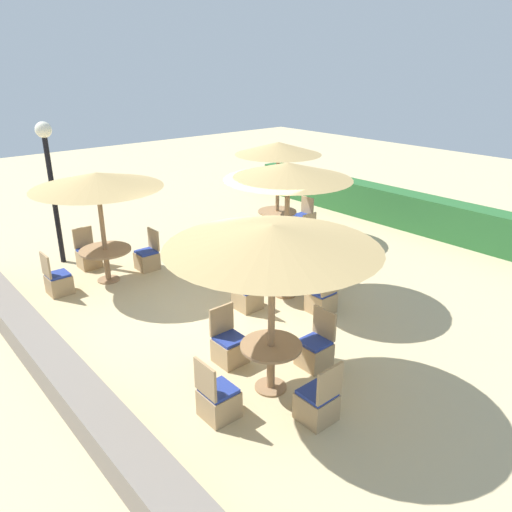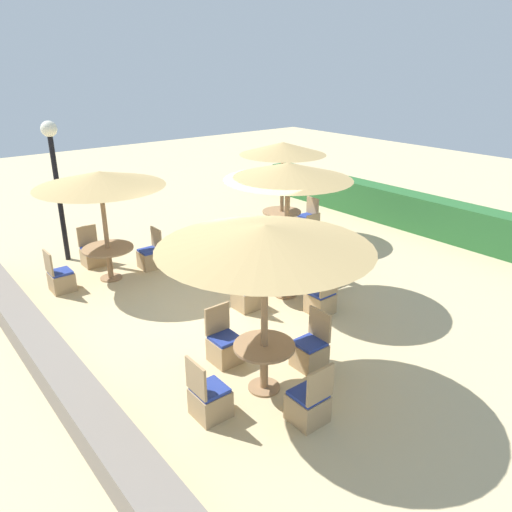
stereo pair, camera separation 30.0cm
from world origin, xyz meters
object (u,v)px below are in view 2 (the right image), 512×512
(patio_chair_front_left_west, at_px, (92,254))
(patio_chair_center_north, at_px, (320,271))
(patio_chair_front_right_west, at_px, (225,347))
(round_table_back_left, at_px, (282,217))
(round_table_front_right, at_px, (264,356))
(parasol_center, at_px, (288,172))
(parasol_back_left, at_px, (283,149))
(patio_chair_center_east, at_px, (321,300))
(round_table_front_left, at_px, (108,254))
(patio_chair_back_left_north, at_px, (307,221))
(patio_chair_front_right_east, at_px, (309,405))
(parasol_front_right, at_px, (265,237))
(round_table_center, at_px, (286,270))
(patio_chair_front_left_north, at_px, (150,257))
(lamp_post, at_px, (54,164))
(patio_chair_back_left_east, at_px, (307,237))
(patio_chair_front_right_south, at_px, (209,399))
(patio_chair_front_right_north, at_px, (310,352))
(patio_chair_center_south, at_px, (246,296))
(patio_chair_center_west, at_px, (256,268))
(parasol_front_left, at_px, (100,179))
(patio_chair_front_left_south, at_px, (61,279))

(patio_chair_front_left_west, relative_size, patio_chair_center_north, 1.00)
(patio_chair_front_right_west, bearing_deg, round_table_back_left, -139.71)
(round_table_front_right, distance_m, parasol_center, 3.81)
(round_table_back_left, bearing_deg, patio_chair_front_left_west, -104.61)
(parasol_back_left, height_order, patio_chair_center_north, parasol_back_left)
(round_table_front_right, distance_m, patio_chair_front_left_west, 6.27)
(patio_chair_front_left_west, xyz_separation_m, patio_chair_center_east, (5.10, 2.51, 0.00))
(round_table_front_left, relative_size, patio_chair_back_left_north, 1.19)
(patio_chair_front_right_east, height_order, parasol_center, parasol_center)
(parasol_front_right, height_order, round_table_center, parasol_front_right)
(patio_chair_front_left_north, relative_size, patio_chair_back_left_north, 1.00)
(lamp_post, distance_m, round_table_back_left, 5.86)
(patio_chair_front_left_north, height_order, patio_chair_center_north, same)
(patio_chair_back_left_east, relative_size, parasol_center, 0.34)
(patio_chair_front_right_south, xyz_separation_m, parasol_center, (-2.18, 3.34, 2.33))
(round_table_front_left, xyz_separation_m, patio_chair_center_east, (4.08, 2.51, -0.33))
(patio_chair_front_left_west, bearing_deg, parasol_center, 121.52)
(patio_chair_front_right_north, distance_m, patio_chair_back_left_north, 6.86)
(round_table_center, bearing_deg, patio_chair_front_right_south, -56.82)
(lamp_post, height_order, patio_chair_back_left_east, lamp_post)
(patio_chair_front_right_north, bearing_deg, patio_chair_front_right_south, 90.08)
(patio_chair_back_left_north, height_order, parasol_center, parasol_center)
(patio_chair_front_right_south, bearing_deg, round_table_front_right, 90.46)
(parasol_center, bearing_deg, patio_chair_front_right_west, -63.17)
(patio_chair_center_north, bearing_deg, round_table_back_left, -25.54)
(round_table_front_left, relative_size, patio_chair_center_south, 1.19)
(lamp_post, xyz_separation_m, round_table_front_right, (6.99, 0.50, -1.80))
(round_table_front_left, relative_size, patio_chair_front_left_west, 1.19)
(patio_chair_front_left_west, bearing_deg, patio_chair_front_right_east, 91.21)
(patio_chair_center_east, bearing_deg, round_table_front_right, -153.88)
(patio_chair_center_north, xyz_separation_m, patio_chair_center_south, (-0.01, -2.03, 0.00))
(round_table_front_right, relative_size, patio_chair_front_left_west, 0.97)
(parasol_front_right, height_order, patio_chair_center_west, parasol_front_right)
(round_table_front_right, relative_size, parasol_front_left, 0.33)
(round_table_front_right, relative_size, round_table_front_left, 0.81)
(patio_chair_front_right_west, xyz_separation_m, patio_chair_front_left_north, (-4.30, 0.90, 0.00))
(parasol_center, height_order, patio_chair_center_east, parasol_center)
(patio_chair_front_left_south, distance_m, parasol_back_left, 6.33)
(patio_chair_front_right_west, bearing_deg, parasol_front_left, -88.56)
(round_table_center, bearing_deg, patio_chair_front_right_north, -33.05)
(patio_chair_front_right_south, height_order, patio_chair_center_east, same)
(patio_chair_front_right_east, bearing_deg, parasol_front_right, 90.51)
(patio_chair_front_right_north, xyz_separation_m, patio_chair_back_left_east, (-3.98, 3.78, 0.00))
(patio_chair_back_left_east, height_order, patio_chair_back_left_north, same)
(round_table_center, relative_size, patio_chair_center_south, 1.25)
(patio_chair_front_right_south, xyz_separation_m, patio_chair_front_right_east, (0.93, 0.98, 0.00))
(patio_chair_front_left_south, height_order, parasol_center, parasol_center)
(patio_chair_front_left_south, height_order, patio_chair_center_south, same)
(round_table_front_right, relative_size, patio_chair_front_right_south, 0.97)
(lamp_post, bearing_deg, patio_chair_front_left_north, 38.09)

